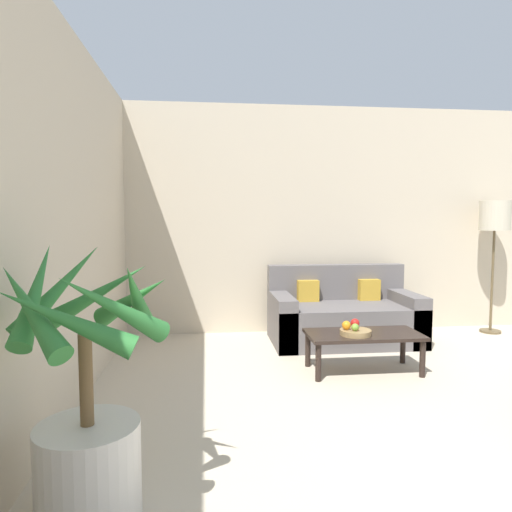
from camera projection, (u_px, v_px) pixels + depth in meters
name	position (u px, v px, depth m)	size (l,w,h in m)	color
wall_back	(400.00, 220.00, 5.63)	(8.22, 0.06, 2.70)	beige
potted_palm	(88.00, 417.00, 2.04)	(0.79, 0.79, 1.27)	beige
sofa_loveseat	(343.00, 317.00, 5.07)	(1.60, 0.86, 0.83)	#605B5B
floor_lamp	(495.00, 221.00, 5.39)	(0.34, 0.34, 1.58)	brown
coffee_table	(363.00, 338.00, 4.05)	(1.01, 0.48, 0.35)	black
fruit_bowl	(356.00, 332.00, 3.97)	(0.27, 0.27, 0.05)	#997A4C
apple_red	(355.00, 323.00, 4.05)	(0.08, 0.08, 0.08)	red
apple_green	(355.00, 327.00, 3.92)	(0.06, 0.06, 0.06)	olive
orange_fruit	(346.00, 325.00, 3.97)	(0.08, 0.08, 0.08)	orange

